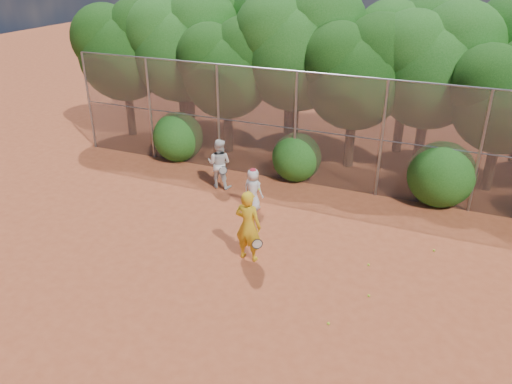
% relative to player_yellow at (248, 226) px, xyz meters
% --- Properties ---
extents(ground, '(80.00, 80.00, 0.00)m').
position_rel_player_yellow_xyz_m(ground, '(0.45, -0.67, -1.02)').
color(ground, '#9B4123').
rests_on(ground, ground).
extents(fence_back, '(20.05, 0.09, 4.03)m').
position_rel_player_yellow_xyz_m(fence_back, '(0.33, 5.33, 1.03)').
color(fence_back, gray).
rests_on(fence_back, ground).
extents(tree_0, '(4.38, 3.81, 6.00)m').
position_rel_player_yellow_xyz_m(tree_0, '(-8.99, 7.37, 2.91)').
color(tree_0, black).
rests_on(tree_0, ground).
extents(tree_1, '(4.64, 4.03, 6.35)m').
position_rel_player_yellow_xyz_m(tree_1, '(-6.49, 7.87, 3.15)').
color(tree_1, black).
rests_on(tree_1, ground).
extents(tree_2, '(3.99, 3.47, 5.47)m').
position_rel_player_yellow_xyz_m(tree_2, '(-4.00, 7.16, 2.57)').
color(tree_2, black).
rests_on(tree_2, ground).
extents(tree_3, '(4.89, 4.26, 6.70)m').
position_rel_player_yellow_xyz_m(tree_3, '(-1.49, 8.17, 3.38)').
color(tree_3, black).
rests_on(tree_3, ground).
extents(tree_4, '(4.19, 3.64, 5.73)m').
position_rel_player_yellow_xyz_m(tree_4, '(1.01, 7.56, 2.74)').
color(tree_4, black).
rests_on(tree_4, ground).
extents(tree_5, '(4.51, 3.92, 6.17)m').
position_rel_player_yellow_xyz_m(tree_5, '(3.51, 8.37, 3.03)').
color(tree_5, black).
rests_on(tree_5, ground).
extents(tree_6, '(3.86, 3.36, 5.29)m').
position_rel_player_yellow_xyz_m(tree_6, '(6.00, 7.36, 2.45)').
color(tree_6, black).
rests_on(tree_6, ground).
extents(tree_9, '(4.83, 4.20, 6.62)m').
position_rel_player_yellow_xyz_m(tree_9, '(-7.49, 10.17, 3.32)').
color(tree_9, black).
rests_on(tree_9, ground).
extents(tree_10, '(5.15, 4.48, 7.06)m').
position_rel_player_yellow_xyz_m(tree_10, '(-2.48, 10.37, 3.61)').
color(tree_10, black).
rests_on(tree_10, ground).
extents(tree_11, '(4.64, 4.03, 6.35)m').
position_rel_player_yellow_xyz_m(tree_11, '(2.51, 9.97, 3.15)').
color(tree_11, black).
rests_on(tree_11, ground).
extents(bush_0, '(2.00, 2.00, 2.00)m').
position_rel_player_yellow_xyz_m(bush_0, '(-5.55, 5.63, -0.02)').
color(bush_0, '#194F13').
rests_on(bush_0, ground).
extents(bush_1, '(1.80, 1.80, 1.80)m').
position_rel_player_yellow_xyz_m(bush_1, '(-0.55, 5.63, -0.12)').
color(bush_1, '#194F13').
rests_on(bush_1, ground).
extents(bush_2, '(2.20, 2.20, 2.20)m').
position_rel_player_yellow_xyz_m(bush_2, '(4.45, 5.63, 0.08)').
color(bush_2, '#194F13').
rests_on(bush_2, ground).
extents(player_yellow, '(0.87, 0.56, 2.04)m').
position_rel_player_yellow_xyz_m(player_yellow, '(0.00, 0.00, 0.00)').
color(player_yellow, gold).
rests_on(player_yellow, ground).
extents(player_teen, '(0.76, 0.57, 1.43)m').
position_rel_player_yellow_xyz_m(player_teen, '(-1.03, 2.72, -0.31)').
color(player_teen, silver).
rests_on(player_teen, ground).
extents(player_white, '(0.91, 0.78, 1.78)m').
position_rel_player_yellow_xyz_m(player_white, '(-2.80, 3.82, -0.13)').
color(player_white, white).
rests_on(player_white, ground).
extents(ball_0, '(0.07, 0.07, 0.07)m').
position_rel_player_yellow_xyz_m(ball_0, '(3.12, 0.92, -0.98)').
color(ball_0, '#C4E329').
rests_on(ball_0, ground).
extents(ball_1, '(0.07, 0.07, 0.07)m').
position_rel_player_yellow_xyz_m(ball_1, '(2.76, -1.78, -0.98)').
color(ball_1, '#C4E329').
rests_on(ball_1, ground).
extents(ball_2, '(0.07, 0.07, 0.07)m').
position_rel_player_yellow_xyz_m(ball_2, '(3.39, -0.41, -0.98)').
color(ball_2, '#C4E329').
rests_on(ball_2, ground).
extents(ball_3, '(0.07, 0.07, 0.07)m').
position_rel_player_yellow_xyz_m(ball_3, '(0.06, 0.53, -0.98)').
color(ball_3, '#C4E329').
rests_on(ball_3, ground).
extents(ball_4, '(0.07, 0.07, 0.07)m').
position_rel_player_yellow_xyz_m(ball_4, '(4.67, 2.34, -0.98)').
color(ball_4, '#C4E329').
rests_on(ball_4, ground).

